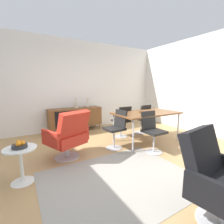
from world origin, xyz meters
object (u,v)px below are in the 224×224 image
Objects in this scene: dining_table at (147,114)px; dining_chair_front_left at (152,130)px; sideboard at (75,117)px; dining_chair_back_right at (142,118)px; vase_cobalt at (76,105)px; dining_chair_near_window at (116,127)px; dining_chair_back_left at (122,120)px; wooden_bowl_on_table at (144,112)px; fruit_bowl at (20,145)px; side_table_round at (21,161)px; armchair_black_shell at (218,178)px; vase_sculptural_dark at (88,102)px; lounge_chair_red at (68,135)px.

dining_chair_front_left is at bearing -122.09° from dining_table.
sideboard is at bearing 110.55° from dining_chair_front_left.
vase_cobalt is at bearing 140.71° from dining_chair_back_right.
dining_chair_back_right is (0.35, 0.56, -0.23)m from dining_table.
dining_table is 0.92m from dining_chair_near_window.
sideboard is 1.87× the size of dining_chair_back_left.
wooden_bowl_on_table is 2.69m from fruit_bowl.
side_table_round is (-2.41, -0.98, -0.15)m from dining_chair_back_left.
armchair_black_shell is at bearing -113.66° from wooden_bowl_on_table.
fruit_bowl is (-1.52, -2.25, 0.12)m from sideboard.
dining_table is at bearing -57.95° from dining_chair_back_left.
dining_chair_near_window reaches higher than fruit_bowl.
vase_sculptural_dark is at bearing 0.25° from sideboard.
sideboard is 1.69× the size of lounge_chair_red.
sideboard is at bearing 121.36° from wooden_bowl_on_table.
dining_chair_back_right is at bearing 17.48° from fruit_bowl.
dining_chair_back_right is 3.27m from fruit_bowl.
dining_table is 0.14m from wooden_bowl_on_table.
fruit_bowl is at bearing -167.16° from dining_chair_near_window.
vase_cobalt is 2.79m from side_table_round.
vase_sculptural_dark is 2.99m from fruit_bowl.
sideboard is at bearing 101.04° from dining_chair_near_window.
sideboard is 2.55m from dining_chair_front_left.
dining_chair_back_right is 0.90× the size of lounge_chair_red.
dining_table reaches higher than fruit_bowl.
dining_chair_near_window is (-1.24, -0.55, 0.00)m from dining_chair_back_right.
dining_chair_back_right reaches higher than wooden_bowl_on_table.
dining_chair_near_window is (-0.54, -0.55, 0.00)m from dining_chair_back_left.
vase_sculptural_dark is 1.49× the size of fruit_bowl.
side_table_round is at bearing -171.34° from dining_table.
lounge_chair_red reaches higher than dining_table.
dining_chair_back_right is 0.70m from dining_chair_back_left.
vase_sculptural_dark reaches higher than side_table_round.
dining_table is at bearing 17.09° from wooden_bowl_on_table.
fruit_bowl is (-2.76, -0.42, -0.14)m from dining_table.
dining_chair_near_window is 1.65× the size of side_table_round.
dining_chair_back_left is at bearing 22.10° from side_table_round.
dining_chair_back_right reaches higher than dining_table.
dining_chair_back_right is 1.65× the size of side_table_round.
dining_chair_back_left and dining_chair_front_left have the same top height.
fruit_bowl is at bearing 176.75° from dining_chair_front_left.
dining_chair_near_window is (-0.89, 0.00, -0.23)m from dining_table.
sideboard is 5.02× the size of vase_cobalt.
dining_chair_front_left is at bearing -19.30° from lounge_chair_red.
dining_chair_back_left is (0.47, -1.27, -0.40)m from vase_sculptural_dark.
vase_sculptural_dark is 0.32× the size of armchair_black_shell.
vase_cobalt is 0.38m from vase_sculptural_dark.
dining_chair_back_left is 2.60m from fruit_bowl.
lounge_chair_red reaches higher than sideboard.
dining_chair_back_right is at bearing 62.85° from armchair_black_shell.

